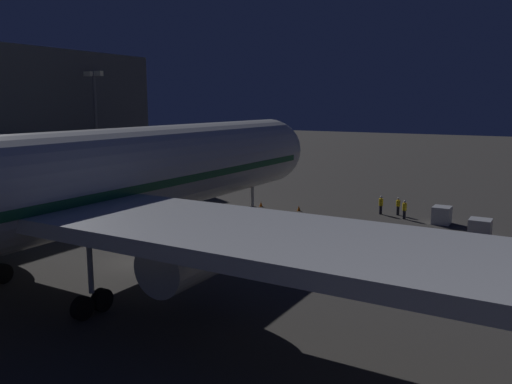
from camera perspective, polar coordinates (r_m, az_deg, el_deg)
name	(u,v)px	position (r m, az deg, el deg)	size (l,w,h in m)	color
ground_plane	(137,263)	(36.40, -13.04, -7.62)	(320.00, 320.00, 0.00)	#383533
airliner_at_gate	(20,194)	(29.64, -24.65, -0.23)	(53.16, 62.24, 18.32)	silver
jet_bridge	(87,153)	(50.52, -18.16, 4.11)	(25.68, 3.40, 7.68)	#9E9E99
apron_floodlight_mast	(96,120)	(67.43, -17.30, 7.61)	(2.90, 0.50, 14.56)	#59595E
baggage_container_near_belt	(442,215)	(49.33, 19.85, -2.42)	(1.52, 1.69, 1.57)	#B7BABF
baggage_container_mid_row	(480,228)	(45.97, 23.54, -3.63)	(1.70, 1.71, 1.41)	#B7BABF
ground_crew_near_nose_gear	(398,205)	(51.72, 15.45, -1.44)	(0.40, 0.40, 1.75)	black
ground_crew_by_belt_loader	(381,204)	(51.71, 13.65, -1.31)	(0.40, 0.40, 1.83)	black
ground_crew_under_port_wing	(405,209)	(50.15, 16.10, -1.79)	(0.40, 0.40, 1.80)	black
traffic_cone_nose_port	(299,208)	(52.16, 4.76, -1.79)	(0.36, 0.36, 0.55)	orange
traffic_cone_nose_starboard	(261,204)	(54.14, 0.55, -1.33)	(0.36, 0.36, 0.55)	orange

